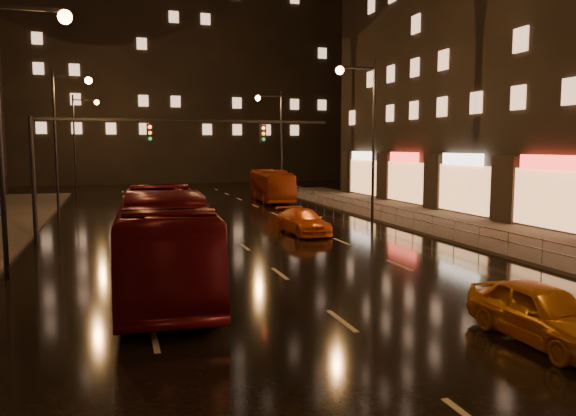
{
  "coord_description": "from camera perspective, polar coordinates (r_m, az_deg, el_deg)",
  "views": [
    {
      "loc": [
        -5.83,
        -9.8,
        4.74
      ],
      "look_at": [
        0.25,
        9.76,
        2.5
      ],
      "focal_mm": 35.0,
      "sensor_mm": 36.0,
      "label": 1
    }
  ],
  "objects": [
    {
      "name": "sidewalk_right",
      "position": [
        31.79,
        20.46,
        -2.6
      ],
      "size": [
        7.0,
        70.0,
        0.15
      ],
      "primitive_type": "cube",
      "color": "#38332D",
      "rests_on": "ground"
    },
    {
      "name": "bus_curb",
      "position": [
        48.91,
        -1.73,
        2.29
      ],
      "size": [
        3.12,
        10.01,
        2.75
      ],
      "primitive_type": "imported",
      "rotation": [
        0.0,
        0.0,
        -0.08
      ],
      "color": "#A43A10",
      "rests_on": "ground"
    },
    {
      "name": "railing_right",
      "position": [
        32.32,
        12.62,
        -0.74
      ],
      "size": [
        0.05,
        56.0,
        1.0
      ],
      "color": "#99999E",
      "rests_on": "sidewalk_right"
    },
    {
      "name": "taxi_far",
      "position": [
        30.73,
        1.56,
        -1.38
      ],
      "size": [
        2.17,
        4.7,
        1.33
      ],
      "primitive_type": "imported",
      "rotation": [
        0.0,
        0.0,
        0.07
      ],
      "color": "orange",
      "rests_on": "ground"
    },
    {
      "name": "bus_red",
      "position": [
        19.42,
        -12.51,
        -3.1
      ],
      "size": [
        3.35,
        11.89,
        3.28
      ],
      "primitive_type": "imported",
      "rotation": [
        0.0,
        0.0,
        -0.05
      ],
      "color": "#5E0D16",
      "rests_on": "ground"
    },
    {
      "name": "taxi_near",
      "position": [
        15.15,
        24.45,
        -9.7
      ],
      "size": [
        1.73,
        4.27,
        1.45
      ],
      "primitive_type": "imported",
      "rotation": [
        0.0,
        0.0,
        0.0
      ],
      "color": "#C47112",
      "rests_on": "ground"
    },
    {
      "name": "building_distant",
      "position": [
        83.45,
        -10.65,
        15.28
      ],
      "size": [
        44.0,
        16.0,
        36.0
      ],
      "primitive_type": "cube",
      "color": "black",
      "rests_on": "ground"
    },
    {
      "name": "traffic_signal",
      "position": [
        29.81,
        -15.87,
        5.99
      ],
      "size": [
        15.31,
        0.32,
        6.2
      ],
      "color": "black",
      "rests_on": "ground"
    },
    {
      "name": "ground",
      "position": [
        30.74,
        -6.12,
        -2.67
      ],
      "size": [
        140.0,
        140.0,
        0.0
      ],
      "primitive_type": "plane",
      "color": "black",
      "rests_on": "ground"
    }
  ]
}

